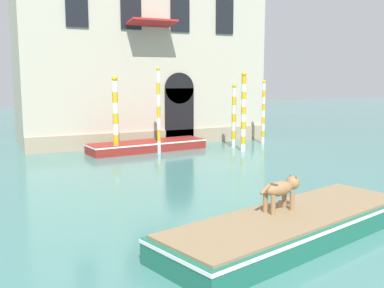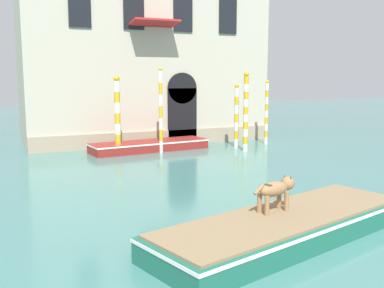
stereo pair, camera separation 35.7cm
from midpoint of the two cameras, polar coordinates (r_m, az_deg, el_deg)
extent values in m
cube|color=tan|center=(25.53, -3.66, 0.77)|extent=(14.24, 0.16, 0.84)
cube|color=black|center=(25.89, -0.85, 3.54)|extent=(1.76, 0.14, 3.22)
cylinder|color=black|center=(25.80, -0.86, 7.10)|extent=(1.76, 0.14, 1.76)
cube|color=black|center=(24.41, -13.68, 16.50)|extent=(1.14, 0.10, 1.97)
cube|color=black|center=(25.10, -7.00, 16.45)|extent=(1.14, 0.10, 1.97)
cube|color=black|center=(26.07, -0.76, 16.21)|extent=(1.14, 0.10, 1.97)
cube|color=black|center=(27.31, 4.96, 15.82)|extent=(1.14, 0.10, 1.97)
cube|color=#B22323|center=(24.69, -4.37, 15.12)|extent=(2.53, 1.40, 0.29)
cube|color=#1E6651|center=(11.16, 12.82, -10.32)|extent=(7.58, 3.99, 0.56)
cube|color=white|center=(11.10, 12.86, -9.24)|extent=(7.62, 4.02, 0.08)
cube|color=#8C7251|center=(11.07, 12.87, -8.80)|extent=(7.33, 3.76, 0.06)
cylinder|color=#997047|center=(11.42, 11.88, -6.88)|extent=(0.11, 0.11, 0.46)
cylinder|color=#997047|center=(11.25, 12.82, -7.14)|extent=(0.11, 0.11, 0.46)
cylinder|color=#997047|center=(10.97, 9.50, -7.44)|extent=(0.11, 0.11, 0.46)
cylinder|color=#997047|center=(10.80, 10.44, -7.73)|extent=(0.11, 0.11, 0.46)
ellipsoid|color=#997047|center=(11.02, 11.23, -5.64)|extent=(0.91, 0.51, 0.36)
ellipsoid|color=#382D23|center=(10.91, 10.77, -5.23)|extent=(0.42, 0.32, 0.13)
sphere|color=#997047|center=(11.33, 12.92, -4.87)|extent=(0.34, 0.34, 0.34)
cone|color=#382D23|center=(11.37, 12.59, -4.16)|extent=(0.10, 0.10, 0.14)
cone|color=#382D23|center=(11.24, 13.29, -4.32)|extent=(0.10, 0.10, 0.14)
cylinder|color=#997047|center=(10.69, 9.46, -5.73)|extent=(0.31, 0.13, 0.24)
cube|color=maroon|center=(23.76, -4.96, -0.23)|extent=(6.41, 2.37, 0.51)
cube|color=white|center=(23.74, -4.97, 0.23)|extent=(6.44, 2.40, 0.08)
cube|color=#8C7251|center=(23.77, -4.96, -0.29)|extent=(3.56, 1.64, 0.46)
cylinder|color=white|center=(26.43, 9.73, 0.43)|extent=(0.19, 0.19, 0.39)
cylinder|color=gold|center=(26.38, 9.76, 1.26)|extent=(0.19, 0.19, 0.39)
cylinder|color=white|center=(26.33, 9.78, 2.10)|extent=(0.19, 0.19, 0.39)
cylinder|color=gold|center=(26.29, 9.80, 2.94)|extent=(0.19, 0.19, 0.39)
cylinder|color=white|center=(26.26, 9.82, 3.78)|extent=(0.19, 0.19, 0.39)
cylinder|color=gold|center=(26.23, 9.84, 4.63)|extent=(0.19, 0.19, 0.39)
cylinder|color=white|center=(26.21, 9.86, 5.47)|extent=(0.19, 0.19, 0.39)
cylinder|color=gold|center=(26.19, 9.88, 6.32)|extent=(0.19, 0.19, 0.39)
cylinder|color=white|center=(26.18, 9.90, 7.17)|extent=(0.19, 0.19, 0.39)
sphere|color=gold|center=(26.18, 9.92, 7.77)|extent=(0.20, 0.20, 0.20)
cylinder|color=white|center=(23.15, -3.51, -0.34)|extent=(0.18, 0.18, 0.59)
cylinder|color=gold|center=(23.07, -3.52, 1.12)|extent=(0.18, 0.18, 0.59)
cylinder|color=white|center=(23.00, -3.53, 2.59)|extent=(0.18, 0.18, 0.59)
cylinder|color=gold|center=(22.94, -3.55, 4.07)|extent=(0.18, 0.18, 0.59)
cylinder|color=white|center=(22.91, -3.56, 5.55)|extent=(0.18, 0.18, 0.59)
cylinder|color=gold|center=(22.88, -3.58, 7.04)|extent=(0.18, 0.18, 0.59)
cylinder|color=white|center=(22.88, -3.59, 8.53)|extent=(0.18, 0.18, 0.59)
sphere|color=gold|center=(22.88, -3.60, 9.48)|extent=(0.19, 0.19, 0.19)
cylinder|color=white|center=(24.81, 6.02, 0.08)|extent=(0.22, 0.22, 0.47)
cylinder|color=gold|center=(24.75, 6.04, 1.15)|extent=(0.22, 0.22, 0.47)
cylinder|color=white|center=(24.69, 6.06, 2.22)|extent=(0.22, 0.22, 0.47)
cylinder|color=gold|center=(24.65, 6.07, 3.30)|extent=(0.22, 0.22, 0.47)
cylinder|color=white|center=(24.61, 6.09, 4.39)|extent=(0.22, 0.22, 0.47)
cylinder|color=gold|center=(24.58, 6.11, 5.47)|extent=(0.22, 0.22, 0.47)
cylinder|color=white|center=(24.56, 6.12, 6.56)|extent=(0.22, 0.22, 0.47)
sphere|color=gold|center=(24.55, 6.14, 7.34)|extent=(0.24, 0.24, 0.24)
cylinder|color=white|center=(22.57, -8.89, -0.75)|extent=(0.28, 0.28, 0.52)
cylinder|color=gold|center=(22.49, -8.92, 0.57)|extent=(0.28, 0.28, 0.52)
cylinder|color=white|center=(22.43, -8.95, 1.89)|extent=(0.28, 0.28, 0.52)
cylinder|color=gold|center=(22.38, -8.98, 3.22)|extent=(0.28, 0.28, 0.52)
cylinder|color=white|center=(22.33, -9.01, 4.55)|extent=(0.28, 0.28, 0.52)
cylinder|color=gold|center=(22.31, -9.04, 5.89)|extent=(0.28, 0.28, 0.52)
cylinder|color=white|center=(22.29, -9.07, 7.23)|extent=(0.28, 0.28, 0.52)
sphere|color=gold|center=(22.29, -9.10, 8.22)|extent=(0.29, 0.29, 0.29)
cylinder|color=white|center=(23.66, 7.20, -0.45)|extent=(0.25, 0.25, 0.39)
cylinder|color=gold|center=(23.61, 7.21, 0.48)|extent=(0.25, 0.25, 0.39)
cylinder|color=white|center=(23.56, 7.23, 1.42)|extent=(0.25, 0.25, 0.39)
cylinder|color=gold|center=(23.51, 7.25, 2.36)|extent=(0.25, 0.25, 0.39)
cylinder|color=white|center=(23.47, 7.27, 3.30)|extent=(0.25, 0.25, 0.39)
cylinder|color=gold|center=(23.44, 7.28, 4.24)|extent=(0.25, 0.25, 0.39)
cylinder|color=white|center=(23.42, 7.30, 5.19)|extent=(0.25, 0.25, 0.39)
cylinder|color=gold|center=(23.40, 7.32, 6.14)|extent=(0.25, 0.25, 0.39)
cylinder|color=white|center=(23.39, 7.34, 7.09)|extent=(0.25, 0.25, 0.39)
cylinder|color=gold|center=(23.38, 7.35, 8.04)|extent=(0.25, 0.25, 0.39)
sphere|color=gold|center=(23.38, 7.37, 8.79)|extent=(0.26, 0.26, 0.26)
camera|label=1|loc=(0.18, -89.43, 0.09)|focal=42.00mm
camera|label=2|loc=(0.18, 90.57, -0.09)|focal=42.00mm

